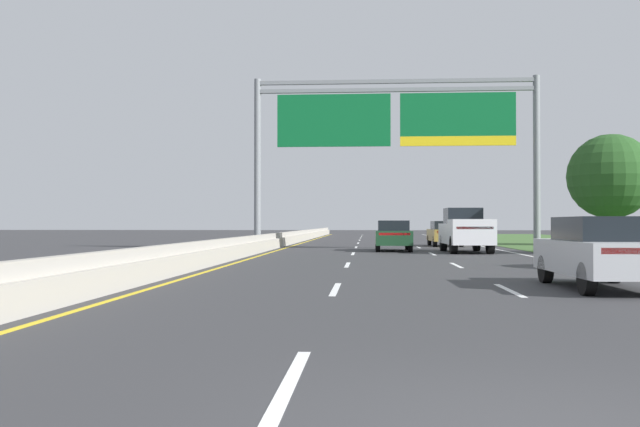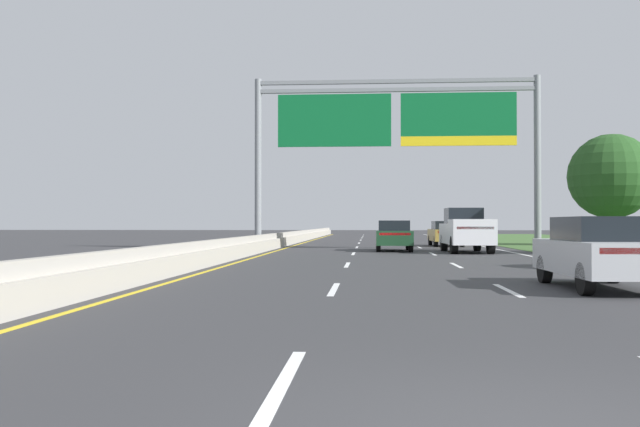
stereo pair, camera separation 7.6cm
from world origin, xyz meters
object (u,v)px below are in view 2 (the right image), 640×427
at_px(car_gold_right_lane_sedan, 446,233).
at_px(roadside_tree_far, 612,183).
at_px(roadside_tree_mid, 611,176).
at_px(car_silver_right_lane_sedan, 600,251).
at_px(car_darkgreen_centre_lane_sedan, 394,235).
at_px(pickup_truck_white, 466,230).
at_px(overhead_sign_gantry, 396,127).

bearing_deg(car_gold_right_lane_sedan, roadside_tree_far, -85.32).
bearing_deg(roadside_tree_mid, car_silver_right_lane_sedan, -109.07).
xyz_separation_m(car_darkgreen_centre_lane_sedan, roadside_tree_far, (14.07, 9.14, 3.14)).
distance_m(pickup_truck_white, car_silver_right_lane_sedan, 19.51).
height_order(car_silver_right_lane_sedan, car_gold_right_lane_sedan, same).
distance_m(car_darkgreen_centre_lane_sedan, car_gold_right_lane_sedan, 8.77).
xyz_separation_m(car_darkgreen_centre_lane_sedan, roadside_tree_mid, (9.80, -3.61, 2.76)).
bearing_deg(overhead_sign_gantry, car_darkgreen_centre_lane_sedan, -102.51).
distance_m(overhead_sign_gantry, car_darkgreen_centre_lane_sedan, 5.73).
relative_size(overhead_sign_gantry, roadside_tree_mid, 2.73).
relative_size(car_darkgreen_centre_lane_sedan, roadside_tree_far, 0.71).
xyz_separation_m(overhead_sign_gantry, car_darkgreen_centre_lane_sedan, (-0.14, -0.63, -5.70)).
relative_size(pickup_truck_white, roadside_tree_mid, 0.98).
bearing_deg(roadside_tree_mid, car_gold_right_lane_sedan, 118.36).
bearing_deg(overhead_sign_gantry, roadside_tree_mid, -23.68).
bearing_deg(car_gold_right_lane_sedan, pickup_truck_white, 178.52).
distance_m(overhead_sign_gantry, roadside_tree_mid, 10.95).
bearing_deg(pickup_truck_white, car_gold_right_lane_sedan, -1.40).
bearing_deg(roadside_tree_far, car_silver_right_lane_sedan, -108.83).
height_order(roadside_tree_mid, roadside_tree_far, roadside_tree_far).
height_order(car_gold_right_lane_sedan, roadside_tree_mid, roadside_tree_mid).
relative_size(pickup_truck_white, car_darkgreen_centre_lane_sedan, 1.23).
bearing_deg(roadside_tree_far, car_darkgreen_centre_lane_sedan, -146.98).
height_order(pickup_truck_white, car_darkgreen_centre_lane_sedan, pickup_truck_white).
bearing_deg(roadside_tree_far, roadside_tree_mid, -108.51).
bearing_deg(car_gold_right_lane_sedan, car_silver_right_lane_sedan, 179.18).
xyz_separation_m(pickup_truck_white, car_darkgreen_centre_lane_sedan, (-3.49, 1.50, -0.26)).
bearing_deg(pickup_truck_white, roadside_tree_far, -46.06).
distance_m(overhead_sign_gantry, pickup_truck_white, 6.74).
bearing_deg(overhead_sign_gantry, car_silver_right_lane_sedan, -80.44).
xyz_separation_m(pickup_truck_white, car_silver_right_lane_sedan, (0.29, -19.50, -0.26)).
distance_m(pickup_truck_white, car_gold_right_lane_sedan, 9.54).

